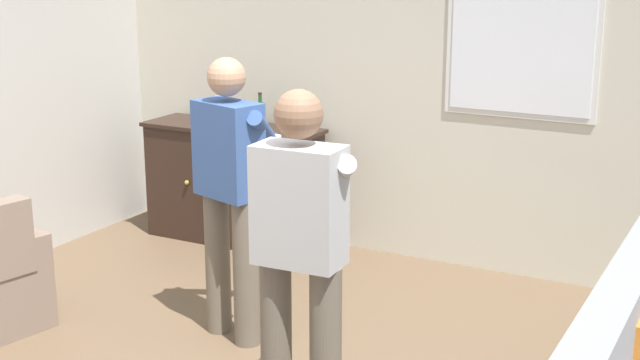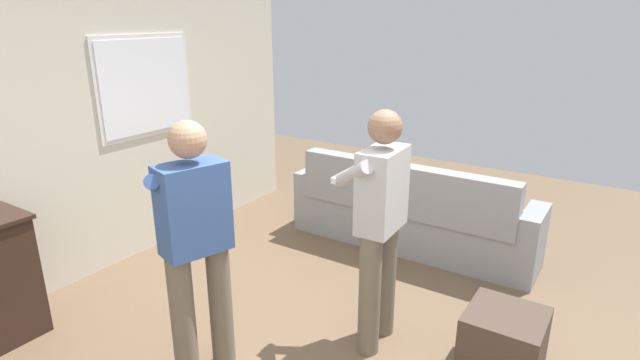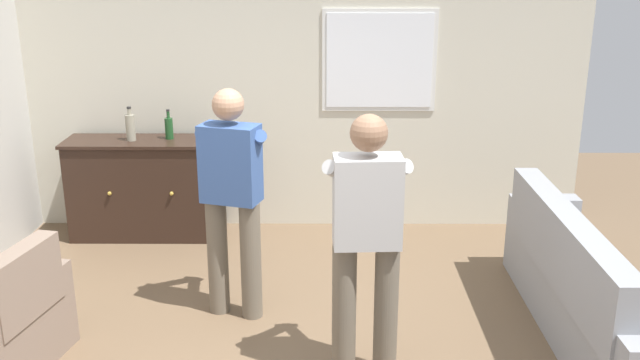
# 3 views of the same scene
# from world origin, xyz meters

# --- Properties ---
(wall_back_with_window) EXTENTS (5.20, 0.15, 2.80)m
(wall_back_with_window) POSITION_xyz_m (0.02, 2.66, 1.41)
(wall_back_with_window) COLOR beige
(wall_back_with_window) RESTS_ON ground
(couch) EXTENTS (0.57, 2.46, 0.91)m
(couch) POSITION_xyz_m (1.94, 0.43, 0.34)
(couch) COLOR gray
(couch) RESTS_ON ground
(sideboard_cabinet) EXTENTS (1.43, 0.49, 0.93)m
(sideboard_cabinet) POSITION_xyz_m (-1.47, 2.30, 0.47)
(sideboard_cabinet) COLOR black
(sideboard_cabinet) RESTS_ON ground
(bottle_wine_green) EXTENTS (0.07, 0.07, 0.27)m
(bottle_wine_green) POSITION_xyz_m (-1.23, 2.34, 1.03)
(bottle_wine_green) COLOR #1E4C23
(bottle_wine_green) RESTS_ON sideboard_cabinet
(bottle_liquor_amber) EXTENTS (0.08, 0.08, 0.31)m
(bottle_liquor_amber) POSITION_xyz_m (-1.57, 2.28, 1.05)
(bottle_liquor_amber) COLOR gray
(bottle_liquor_amber) RESTS_ON sideboard_cabinet
(person_standing_left) EXTENTS (0.53, 0.52, 1.68)m
(person_standing_left) POSITION_xyz_m (-0.47, 0.79, 0.94)
(person_standing_left) COLOR #6B6051
(person_standing_left) RESTS_ON ground
(person_standing_right) EXTENTS (0.56, 0.48, 1.68)m
(person_standing_right) POSITION_xyz_m (0.43, 0.02, 0.94)
(person_standing_right) COLOR #6B6051
(person_standing_right) RESTS_ON ground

